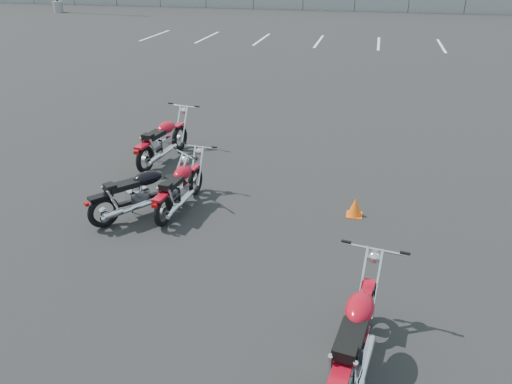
% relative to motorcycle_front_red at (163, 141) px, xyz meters
% --- Properties ---
extents(ground, '(120.00, 120.00, 0.00)m').
position_rel_motorcycle_front_red_xyz_m(ground, '(2.42, -3.00, -0.46)').
color(ground, black).
rests_on(ground, ground).
extents(motorcycle_front_red, '(0.80, 2.06, 1.01)m').
position_rel_motorcycle_front_red_xyz_m(motorcycle_front_red, '(0.00, 0.00, 0.00)').
color(motorcycle_front_red, black).
rests_on(motorcycle_front_red, ground).
extents(motorcycle_second_black, '(1.51, 1.73, 0.95)m').
position_rel_motorcycle_front_red_xyz_m(motorcycle_second_black, '(0.60, -2.45, -0.03)').
color(motorcycle_second_black, black).
rests_on(motorcycle_second_black, ground).
extents(motorcycle_third_red, '(0.72, 1.85, 0.91)m').
position_rel_motorcycle_front_red_xyz_m(motorcycle_third_red, '(1.17, -2.06, -0.05)').
color(motorcycle_third_red, black).
rests_on(motorcycle_third_red, ground).
extents(motorcycle_rear_red, '(0.80, 2.08, 1.02)m').
position_rel_motorcycle_front_red_xyz_m(motorcycle_rear_red, '(4.35, -5.24, 0.00)').
color(motorcycle_rear_red, black).
rests_on(motorcycle_rear_red, ground).
extents(training_cone_near, '(0.27, 0.27, 0.32)m').
position_rel_motorcycle_front_red_xyz_m(training_cone_near, '(4.19, -1.61, -0.30)').
color(training_cone_near, '#FC590D').
rests_on(training_cone_near, ground).
extents(parking_line_stripes, '(15.12, 4.00, 0.01)m').
position_rel_motorcycle_front_red_xyz_m(parking_line_stripes, '(-0.08, 17.00, -0.46)').
color(parking_line_stripes, silver).
rests_on(parking_line_stripes, ground).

